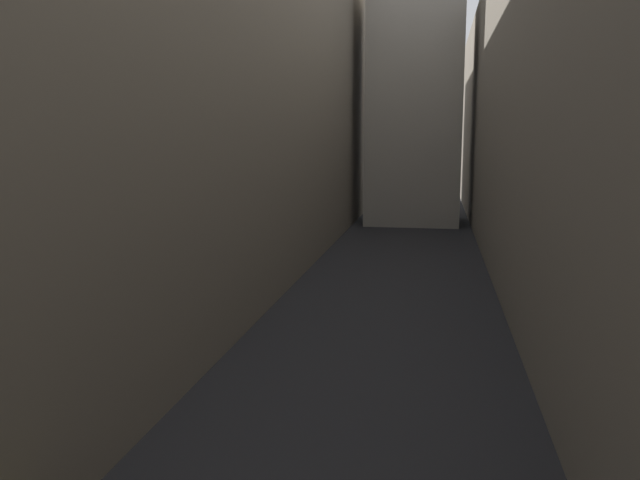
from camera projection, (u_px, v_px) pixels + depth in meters
ground_plane at (395, 280)px, 36.96m from camera, size 264.00×264.00×0.00m
building_block_left at (196, 89)px, 39.38m from camera, size 14.04×108.00×22.11m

